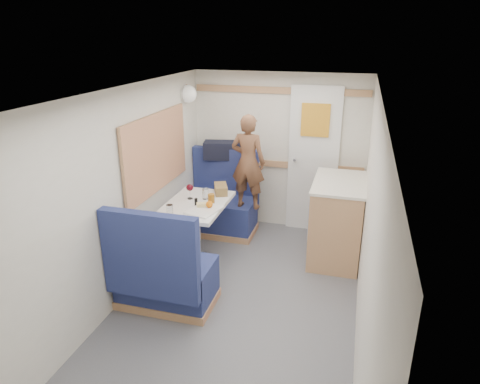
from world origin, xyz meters
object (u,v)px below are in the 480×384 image
(duffel_bag, at_px, (222,150))
(tumbler_right, at_px, (206,194))
(galley_counter, at_px, (337,219))
(dinette_table, at_px, (196,216))
(tray, at_px, (205,210))
(orange_fruit, at_px, (209,204))
(tumbler_left, at_px, (170,210))
(beer_glass, at_px, (211,199))
(pepper_grinder, at_px, (196,202))
(wine_glass, at_px, (190,188))
(cheese_block, at_px, (202,205))
(bench_near, at_px, (164,279))
(bread_loaf, at_px, (221,189))
(person, at_px, (248,162))
(dome_light, at_px, (188,94))
(bench_far, at_px, (221,209))

(duffel_bag, relative_size, tumbler_right, 4.03)
(galley_counter, bearing_deg, dinette_table, -159.46)
(tray, xyz_separation_m, orange_fruit, (0.03, 0.06, 0.04))
(tumbler_left, distance_m, beer_glass, 0.50)
(orange_fruit, bearing_deg, beer_glass, 101.24)
(galley_counter, height_order, pepper_grinder, galley_counter)
(orange_fruit, relative_size, wine_glass, 0.42)
(cheese_block, height_order, pepper_grinder, pepper_grinder)
(bench_near, height_order, cheese_block, bench_near)
(pepper_grinder, relative_size, bread_loaf, 0.36)
(beer_glass, distance_m, bread_loaf, 0.33)
(wine_glass, xyz_separation_m, tumbler_left, (-0.03, -0.48, -0.07))
(bench_near, relative_size, wine_glass, 6.25)
(tray, relative_size, wine_glass, 2.12)
(orange_fruit, xyz_separation_m, tumbler_right, (-0.14, 0.26, 0.00))
(dinette_table, xyz_separation_m, beer_glass, (0.17, 0.02, 0.21))
(bread_loaf, bearing_deg, tray, -90.48)
(tumbler_right, bearing_deg, tray, -72.04)
(pepper_grinder, bearing_deg, orange_fruit, -13.59)
(galley_counter, xyz_separation_m, pepper_grinder, (-1.43, -0.63, 0.30))
(bench_near, distance_m, duffel_bag, 2.11)
(galley_counter, relative_size, orange_fruit, 12.92)
(galley_counter, xyz_separation_m, beer_glass, (-1.30, -0.53, 0.31))
(wine_glass, xyz_separation_m, beer_glass, (0.28, -0.08, -0.07))
(dinette_table, bearing_deg, cheese_block, -46.01)
(orange_fruit, relative_size, tumbler_right, 0.61)
(tumbler_left, bearing_deg, person, 63.28)
(person, bearing_deg, beer_glass, 75.53)
(tray, distance_m, wine_glass, 0.40)
(dome_light, relative_size, tumbler_left, 1.81)
(galley_counter, distance_m, pepper_grinder, 1.59)
(bread_loaf, bearing_deg, galley_counter, 8.68)
(beer_glass, bearing_deg, galley_counter, 22.22)
(bench_far, xyz_separation_m, wine_glass, (-0.11, -0.76, 0.54))
(bench_far, bearing_deg, duffel_bag, 103.29)
(duffel_bag, bearing_deg, tray, -91.50)
(dinette_table, relative_size, cheese_block, 8.73)
(dinette_table, distance_m, cheese_block, 0.25)
(galley_counter, distance_m, tumbler_left, 1.87)
(cheese_block, bearing_deg, orange_fruit, -3.96)
(dome_light, bearing_deg, wine_glass, -69.32)
(duffel_bag, xyz_separation_m, bread_loaf, (0.23, -0.77, -0.24))
(tray, distance_m, tumbler_left, 0.36)
(galley_counter, height_order, tumbler_right, galley_counter)
(cheese_block, bearing_deg, person, 70.07)
(tumbler_left, height_order, pepper_grinder, tumbler_left)
(person, xyz_separation_m, tumbler_right, (-0.34, -0.54, -0.24))
(tray, relative_size, pepper_grinder, 4.09)
(cheese_block, bearing_deg, bench_far, 96.43)
(dinette_table, relative_size, person, 0.81)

